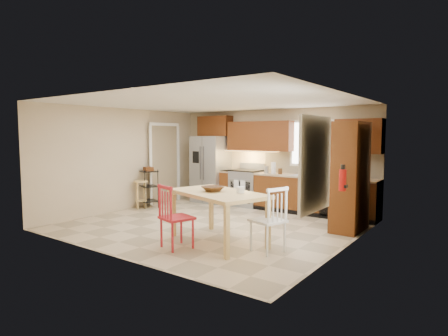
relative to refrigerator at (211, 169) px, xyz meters
name	(u,v)px	position (x,y,z in m)	size (l,w,h in m)	color
floor	(212,225)	(1.70, -2.12, -0.91)	(5.50, 5.50, 0.00)	tan
ceiling	(212,103)	(1.70, -2.12, 1.59)	(5.50, 5.00, 0.02)	silver
wall_back	(272,158)	(1.70, 0.38, 0.34)	(5.50, 0.02, 2.50)	#CCB793
wall_front	(110,175)	(1.70, -4.62, 0.34)	(5.50, 0.02, 2.50)	#CCB793
wall_left	(124,159)	(-1.05, -2.12, 0.34)	(0.02, 5.00, 2.50)	#CCB793
wall_right	(347,172)	(4.45, -2.12, 0.34)	(0.02, 5.00, 2.50)	#CCB793
refrigerator	(211,169)	(0.00, 0.00, 0.00)	(0.92, 0.75, 1.82)	gray
range_stove	(247,188)	(1.15, 0.06, -0.45)	(0.76, 0.63, 0.92)	gray
base_cabinet_narrow	(230,187)	(0.60, 0.08, -0.46)	(0.30, 0.60, 0.90)	#593210
base_cabinet_run	(314,195)	(2.99, 0.08, -0.46)	(2.92, 0.60, 0.90)	#593210
dishwasher	(333,199)	(3.55, -0.22, -0.46)	(0.60, 0.02, 0.78)	black
backsplash	(319,164)	(2.99, 0.36, 0.27)	(2.92, 0.03, 0.55)	beige
upper_over_fridge	(215,126)	(0.00, 0.20, 1.19)	(1.00, 0.35, 0.55)	#5F2D0F
upper_left_block	(260,136)	(1.45, 0.20, 0.92)	(1.80, 0.35, 0.75)	#5F2D0F
upper_right_block	(359,136)	(3.95, 0.20, 0.92)	(1.00, 0.35, 0.75)	#5F2D0F
window_back	(312,143)	(2.80, 0.35, 0.74)	(1.12, 0.04, 1.12)	white
sink	(306,177)	(2.80, 0.08, -0.05)	(0.62, 0.46, 0.16)	gray
undercab_glow	(249,151)	(1.15, 0.17, 0.52)	(1.60, 0.30, 0.01)	#FFBF66
soap_bottle	(320,173)	(3.18, -0.02, 0.09)	(0.09, 0.09, 0.19)	#AA100B
paper_towel	(273,168)	(1.95, 0.03, 0.13)	(0.12, 0.12, 0.28)	white
canister_steel	(266,170)	(1.75, 0.03, 0.08)	(0.11, 0.11, 0.18)	gray
canister_wood	(280,171)	(2.15, 0.00, 0.06)	(0.10, 0.10, 0.14)	#4A2E13
pantry	(350,177)	(4.13, -0.93, 0.14)	(0.50, 0.95, 2.10)	#593210
fire_extinguisher	(343,180)	(4.33, -1.98, 0.19)	(0.12, 0.12, 0.36)	#AA100B
window_right	(315,164)	(4.38, -3.27, 0.54)	(0.04, 1.02, 1.32)	white
doorway	(164,164)	(-0.97, -0.82, 0.14)	(0.04, 0.95, 2.10)	#8C7A59
dining_table	(218,218)	(2.56, -3.07, -0.48)	(1.77, 1.00, 0.86)	#DFB96F
chair_red	(177,217)	(2.21, -3.72, -0.39)	(0.49, 0.49, 1.04)	#AF1A23
chair_white	(268,219)	(3.51, -3.02, -0.39)	(0.49, 0.49, 1.04)	white
table_bowl	(213,192)	(2.45, -3.07, -0.03)	(0.36, 0.36, 0.09)	#4A2E13
table_jar	(240,191)	(2.94, -2.96, 0.00)	(0.15, 0.15, 0.17)	white
bar_stool	(141,195)	(-0.80, -1.83, -0.55)	(0.35, 0.35, 0.71)	#DFB96F
utility_cart	(149,188)	(-0.80, -1.57, -0.42)	(0.49, 0.38, 0.98)	black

